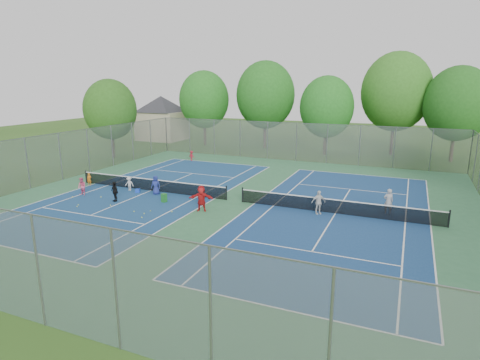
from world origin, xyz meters
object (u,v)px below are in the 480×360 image
at_px(net_right, 336,207).
at_px(instructor, 388,201).
at_px(net_left, 151,185).
at_px(ball_crate, 138,191).
at_px(ball_hopper, 164,198).

relative_size(net_right, instructor, 7.80).
bearing_deg(net_right, instructor, 22.38).
height_order(net_left, ball_crate, net_left).
relative_size(net_right, ball_crate, 40.84).
height_order(ball_crate, instructor, instructor).
distance_m(ball_crate, ball_hopper, 3.54).
bearing_deg(net_left, instructor, 4.18).
xyz_separation_m(net_right, instructor, (3.02, 1.24, 0.37)).
bearing_deg(net_right, ball_hopper, -169.33).
bearing_deg(net_right, ball_crate, -176.91).
relative_size(ball_crate, instructor, 0.19).
relative_size(net_left, net_right, 1.00).
relative_size(net_right, ball_hopper, 21.01).
relative_size(ball_crate, ball_hopper, 0.51).
bearing_deg(ball_crate, net_right, 3.09).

